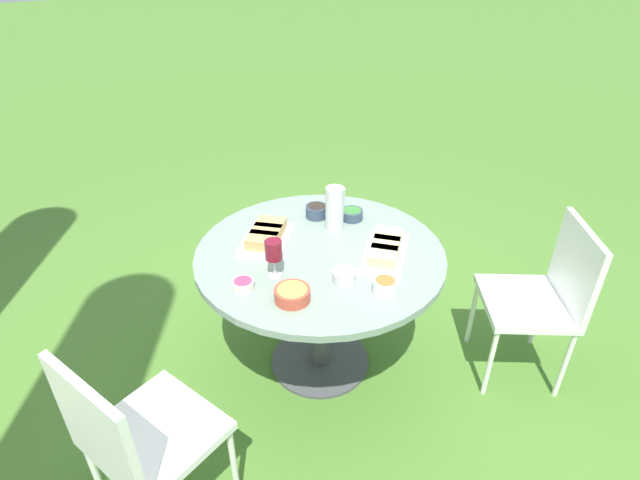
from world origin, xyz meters
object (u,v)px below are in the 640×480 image
(dining_table, at_px, (320,271))
(chair_near_left, at_px, (134,435))
(chair_near_right, at_px, (545,291))
(water_pitcher, at_px, (335,209))
(wine_glass, at_px, (274,251))

(dining_table, bearing_deg, chair_near_left, 109.02)
(chair_near_left, xyz_separation_m, chair_near_right, (-0.30, -1.96, 0.00))
(water_pitcher, bearing_deg, chair_near_left, 112.05)
(chair_near_right, distance_m, water_pitcher, 1.13)
(chair_near_right, height_order, water_pitcher, water_pitcher)
(dining_table, bearing_deg, water_pitcher, -52.94)
(chair_near_left, height_order, wine_glass, wine_glass)
(wine_glass, bearing_deg, dining_table, -77.64)
(dining_table, relative_size, chair_near_left, 1.36)
(wine_glass, bearing_deg, water_pitcher, -66.92)
(chair_near_left, xyz_separation_m, water_pitcher, (0.49, -1.22, 0.34))
(chair_near_left, relative_size, wine_glass, 4.84)
(dining_table, height_order, wine_glass, wine_glass)
(chair_near_left, bearing_deg, dining_table, -70.98)
(chair_near_left, bearing_deg, water_pitcher, -67.95)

